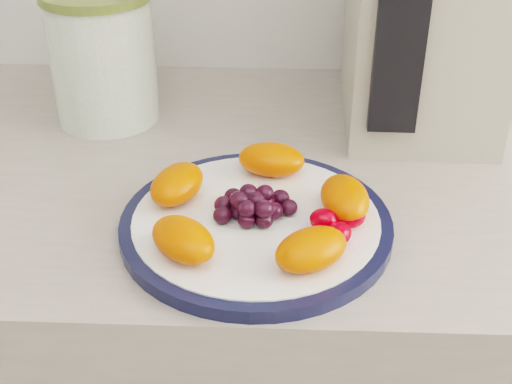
{
  "coord_description": "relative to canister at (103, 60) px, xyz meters",
  "views": [
    {
      "loc": [
        -0.04,
        0.43,
        1.35
      ],
      "look_at": [
        -0.06,
        1.05,
        0.95
      ],
      "focal_mm": 50.0,
      "sensor_mm": 36.0,
      "label": 1
    }
  ],
  "objects": [
    {
      "name": "canister",
      "position": [
        0.0,
        0.0,
        0.0
      ],
      "size": [
        0.16,
        0.16,
        0.17
      ],
      "primitive_type": "cylinder",
      "rotation": [
        0.0,
        0.0,
        -0.15
      ],
      "color": "#3E6622",
      "rests_on": "counter"
    },
    {
      "name": "plate_face",
      "position": [
        0.22,
        -0.27,
        -0.08
      ],
      "size": [
        0.26,
        0.26,
        0.02
      ],
      "primitive_type": "cylinder",
      "color": "white",
      "rests_on": "counter"
    },
    {
      "name": "appliance_panel",
      "position": [
        0.37,
        -0.11,
        0.09
      ],
      "size": [
        0.06,
        0.02,
        0.25
      ],
      "primitive_type": "cube",
      "rotation": [
        0.0,
        0.0,
        -0.02
      ],
      "color": "black",
      "rests_on": "appliance_body"
    },
    {
      "name": "plate_rim",
      "position": [
        0.22,
        -0.27,
        -0.08
      ],
      "size": [
        0.29,
        0.29,
        0.01
      ],
      "primitive_type": "cylinder",
      "color": "black",
      "rests_on": "counter"
    },
    {
      "name": "fruit_plate",
      "position": [
        0.22,
        -0.27,
        -0.05
      ],
      "size": [
        0.25,
        0.24,
        0.04
      ],
      "color": "#FD3F00",
      "rests_on": "plate_face"
    }
  ]
}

